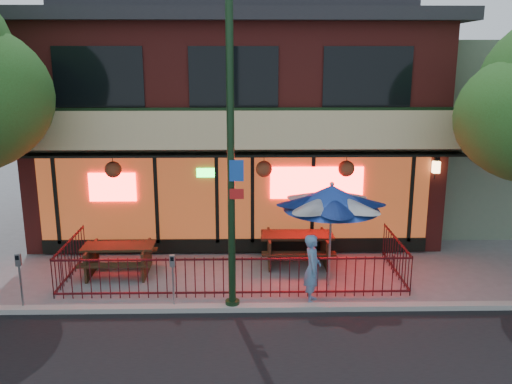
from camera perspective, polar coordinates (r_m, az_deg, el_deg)
ground at (r=12.85m, az=-2.45°, el=-11.37°), size 80.00×80.00×0.00m
curb at (r=12.37m, az=-2.50°, el=-12.10°), size 80.00×0.25×0.12m
restaurant_building at (r=18.78m, az=-2.10°, el=9.72°), size 12.96×9.49×8.05m
neighbor_building at (r=21.33m, az=23.07°, el=6.09°), size 6.00×7.00×6.00m
patio_fence at (r=13.06m, az=-2.43°, el=-7.92°), size 8.44×2.62×1.00m
street_light at (r=11.46m, az=-2.64°, el=2.15°), size 0.43×0.32×7.00m
picnic_table_left at (r=14.61m, az=-14.23°, el=-6.44°), size 1.85×1.43×0.78m
picnic_table_right at (r=14.92m, az=4.33°, el=-5.45°), size 1.97×1.52×0.84m
patio_umbrella at (r=13.06m, az=7.95°, el=-0.58°), size 2.30×2.30×2.63m
pedestrian at (r=12.54m, az=5.95°, el=-8.02°), size 0.46×0.64×1.63m
parking_meter_near at (r=12.23m, az=-8.75°, el=-8.40°), size 0.12×0.10×1.29m
parking_meter_far at (r=13.09m, az=-23.63°, el=-7.76°), size 0.13×0.12×1.34m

